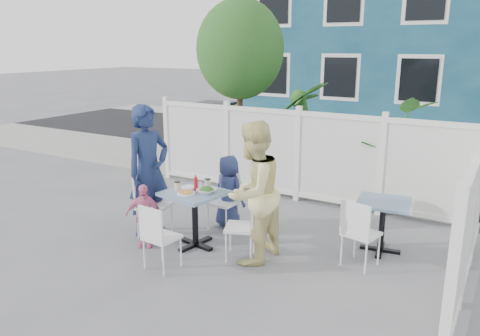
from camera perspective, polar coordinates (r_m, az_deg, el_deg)
The scene contains 30 objects.
ground at distance 6.51m, azimuth -2.62°, elevation -9.60°, with size 80.00×80.00×0.00m, color slate.
near_sidewalk at distance 9.72m, azimuth 9.66°, elevation -1.45°, with size 24.00×2.60×0.01m, color gray.
street at distance 13.15m, azimuth 15.46°, elevation 2.47°, with size 24.00×5.00×0.01m, color black.
far_sidewalk at distance 16.12m, azimuth 18.40°, elevation 4.44°, with size 24.00×1.60×0.01m, color gray.
building at distance 19.32m, azimuth 19.91°, elevation 14.87°, with size 11.00×6.00×6.00m.
fence_back at distance 8.23m, azimuth 7.04°, elevation 1.31°, with size 5.86×0.08×1.60m.
fence_right at distance 5.88m, azimuth 26.36°, elevation -5.68°, with size 0.08×3.66×1.60m.
tree at distance 9.58m, azimuth -0.02°, elevation 14.22°, with size 1.80×1.62×3.59m.
utility_cabinet at distance 10.91m, azimuth -2.86°, elevation 4.17°, with size 0.73×0.52×1.36m, color gold.
potted_shrub_a at distance 8.89m, azimuth 7.62°, elevation 3.88°, with size 1.15×1.15×2.05m, color #21511A.
potted_shrub_b at distance 8.33m, azimuth 17.97°, elevation 1.62°, with size 1.61×1.39×1.78m, color #21511A.
main_table at distance 6.36m, azimuth -5.55°, elevation -4.40°, with size 0.85×0.85×0.78m.
spare_table at distance 6.46m, azimuth 17.04°, elevation -5.22°, with size 0.76×0.76×0.71m.
chair_left at distance 6.82m, azimuth -11.01°, elevation -3.78°, with size 0.48×0.49×0.94m.
chair_right at distance 6.00m, azimuth 0.75°, elevation -6.54°, with size 0.50×0.51×0.86m.
chair_back at distance 7.01m, azimuth -1.72°, elevation -3.47°, with size 0.40×0.39×0.84m.
chair_near at distance 5.78m, azimuth -10.05°, elevation -7.82°, with size 0.41×0.40×0.84m.
chair_spare at distance 5.94m, azimuth 14.25°, elevation -7.23°, with size 0.47×0.46×0.87m.
man at distance 6.79m, azimuth -11.08°, elevation -0.33°, with size 0.69×0.45×1.89m, color navy.
woman at distance 5.83m, azimuth 1.57°, elevation -3.04°, with size 0.88×0.68×1.80m, color yellow.
boy at distance 7.03m, azimuth -1.39°, elevation -2.88°, with size 0.54×0.35×1.11m, color navy.
toddler at distance 6.51m, azimuth -11.61°, elevation -5.69°, with size 0.52×0.22×0.88m, color pink.
plate_main at distance 6.22m, azimuth -6.58°, elevation -3.08°, with size 0.24×0.24×0.02m, color white.
plate_side at distance 6.48m, azimuth -6.25°, elevation -2.34°, with size 0.21×0.21×0.01m, color white.
salad_bowl at distance 6.22m, azimuth -4.09°, elevation -2.80°, with size 0.25×0.25×0.06m, color white.
coffee_cup_a at distance 6.35m, azimuth -7.64°, elevation -2.24°, with size 0.08×0.08×0.12m, color beige.
coffee_cup_b at distance 6.43m, azimuth -3.95°, elevation -1.92°, with size 0.08×0.08×0.12m, color beige.
ketchup_bottle at distance 6.33m, azimuth -5.42°, elevation -1.96°, with size 0.06×0.06×0.18m, color red.
salt_shaker at distance 6.50m, azimuth -4.82°, elevation -1.99°, with size 0.03×0.03×0.07m, color white.
pepper_shaker at distance 6.53m, azimuth -4.80°, elevation -1.89°, with size 0.03×0.03×0.07m, color black.
Camera 1 is at (3.25, -4.96, 2.68)m, focal length 35.00 mm.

